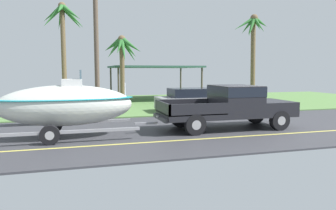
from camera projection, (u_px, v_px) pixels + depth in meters
name	position (u px, v px, depth m)	size (l,w,h in m)	color
ground	(188.00, 106.00, 21.89)	(36.00, 22.00, 0.11)	#38383D
pickup_truck_towing	(234.00, 104.00, 13.32)	(5.78, 2.10, 1.79)	black
boat_on_trailer	(65.00, 105.00, 11.44)	(6.06, 2.35, 2.43)	gray
parked_sedan_near	(194.00, 100.00, 18.74)	(4.52, 1.87, 1.38)	#99999E
carport_awning	(154.00, 68.00, 25.76)	(6.82, 5.58, 2.77)	#4C4238
palm_tree_near_left	(253.00, 36.00, 26.93)	(3.41, 2.61, 7.11)	brown
palm_tree_near_right	(64.00, 27.00, 21.86)	(2.93, 2.99, 7.04)	brown
palm_tree_mid	(122.00, 52.00, 21.69)	(2.57, 3.08, 4.78)	brown
utility_pole	(96.00, 31.00, 16.10)	(0.24, 1.80, 8.46)	brown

